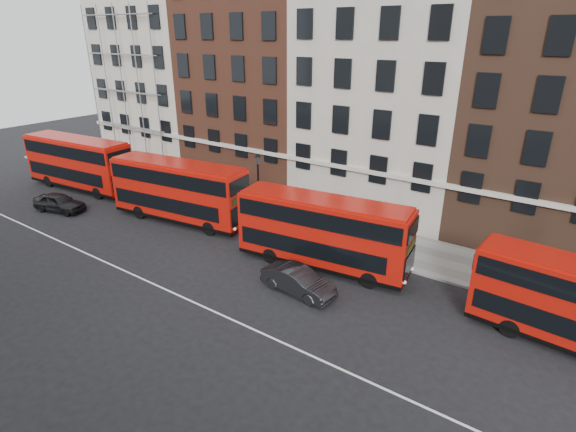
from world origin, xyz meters
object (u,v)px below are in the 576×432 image
Objects in this scene: bus_a at (78,162)px; bus_b at (178,190)px; car_rear at (59,202)px; car_front at (298,281)px; bus_c at (322,231)px.

bus_a reaches higher than bus_b.
car_rear is 22.70m from car_front.
car_front is at bearing -12.80° from bus_a.
bus_c is 22.63m from car_rear.
bus_a is 5.97m from car_rear.
bus_c is 2.48× the size of car_front.
bus_a reaches higher than bus_c.
bus_b is 2.58× the size of car_front.
bus_c is (12.63, 0.00, -0.10)m from bus_b.
bus_b is at bearing 79.94° from car_front.
car_front is (13.16, -3.38, -1.77)m from bus_b.
bus_c reaches higher than car_rear.
bus_b is (13.28, -0.00, -0.05)m from bus_a.
bus_b is at bearing 172.82° from bus_c.
bus_a is at bearing 172.82° from bus_c.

